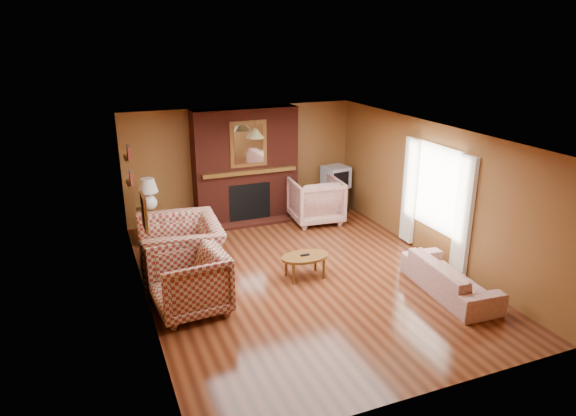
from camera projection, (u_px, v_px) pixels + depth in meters
name	position (u px, v px, depth m)	size (l,w,h in m)	color
floor	(301.00, 275.00, 8.60)	(6.50, 6.50, 0.00)	#3F1A0D
ceiling	(303.00, 133.00, 7.81)	(6.50, 6.50, 0.00)	silver
wall_back	(242.00, 162.00, 11.05)	(6.50, 6.50, 0.00)	brown
wall_front	(426.00, 301.00, 5.36)	(6.50, 6.50, 0.00)	brown
wall_left	(141.00, 229.00, 7.32)	(6.50, 6.50, 0.00)	brown
wall_right	(431.00, 191.00, 9.09)	(6.50, 6.50, 0.00)	brown
fireplace	(246.00, 166.00, 10.83)	(2.20, 0.82, 2.40)	#4C1810
window_right	(436.00, 198.00, 8.92)	(0.10, 1.85, 2.00)	silver
bookshelf	(129.00, 166.00, 8.85)	(0.09, 0.55, 0.71)	brown
botanical_print	(144.00, 212.00, 6.95)	(0.05, 0.40, 0.50)	brown
pendant_light	(255.00, 133.00, 9.96)	(0.36, 0.36, 0.48)	black
plaid_loveseat	(181.00, 250.00, 8.41)	(1.47, 1.28, 0.95)	maroon
plaid_armchair	(189.00, 282.00, 7.36)	(1.00, 1.03, 0.94)	maroon
floral_sofa	(450.00, 277.00, 7.95)	(1.80, 0.70, 0.52)	#C5B198
floral_armchair	(316.00, 200.00, 10.89)	(1.01, 1.04, 0.95)	#C5B198
coffee_table	(305.00, 258.00, 8.43)	(0.81, 0.50, 0.41)	brown
side_table	(151.00, 226.00, 9.90)	(0.48, 0.48, 0.64)	brown
table_lamp	(148.00, 193.00, 9.68)	(0.38, 0.38, 0.63)	white
tv_stand	(335.00, 198.00, 11.69)	(0.50, 0.45, 0.54)	black
crt_tv	(336.00, 177.00, 11.52)	(0.58, 0.58, 0.48)	#A6A8AE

